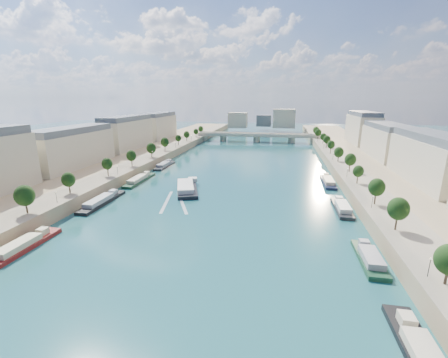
% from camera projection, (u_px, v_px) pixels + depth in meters
% --- Properties ---
extents(ground, '(700.00, 700.00, 0.00)m').
position_uv_depth(ground, '(237.00, 175.00, 161.18)').
color(ground, '#0E353E').
rests_on(ground, ground).
extents(quay_left, '(44.00, 520.00, 5.00)m').
position_uv_depth(quay_left, '(114.00, 165.00, 173.44)').
color(quay_left, '#9E8460').
rests_on(quay_left, ground).
extents(quay_right, '(44.00, 520.00, 5.00)m').
position_uv_depth(quay_right, '(382.00, 176.00, 147.61)').
color(quay_right, '#9E8460').
rests_on(quay_right, ground).
extents(pave_left, '(14.00, 520.00, 0.10)m').
position_uv_depth(pave_left, '(138.00, 161.00, 170.08)').
color(pave_left, gray).
rests_on(pave_left, quay_left).
extents(pave_right, '(14.00, 520.00, 0.10)m').
position_uv_depth(pave_right, '(350.00, 170.00, 149.63)').
color(pave_right, gray).
rests_on(pave_right, quay_right).
extents(trees_left, '(4.80, 268.80, 8.26)m').
position_uv_depth(trees_left, '(142.00, 151.00, 170.20)').
color(trees_left, '#382B1E').
rests_on(trees_left, ground).
extents(trees_right, '(4.80, 268.80, 8.26)m').
position_uv_depth(trees_right, '(343.00, 156.00, 158.05)').
color(trees_right, '#382B1E').
rests_on(trees_right, ground).
extents(lamps_left, '(0.36, 200.36, 4.28)m').
position_uv_depth(lamps_left, '(137.00, 160.00, 159.08)').
color(lamps_left, black).
rests_on(lamps_left, ground).
extents(lamps_right, '(0.36, 200.36, 4.28)m').
position_uv_depth(lamps_right, '(339.00, 162.00, 154.46)').
color(lamps_right, black).
rests_on(lamps_right, ground).
extents(buildings_left, '(16.00, 226.00, 23.20)m').
position_uv_depth(buildings_left, '(103.00, 138.00, 183.50)').
color(buildings_left, '#BDAD91').
rests_on(buildings_left, ground).
extents(buildings_right, '(16.00, 226.00, 23.20)m').
position_uv_depth(buildings_right, '(405.00, 145.00, 153.00)').
color(buildings_right, '#BDAD91').
rests_on(buildings_right, ground).
extents(skyline, '(79.00, 42.00, 22.00)m').
position_uv_depth(skyline, '(266.00, 119.00, 364.93)').
color(skyline, '#BDAD91').
rests_on(skyline, ground).
extents(bridge, '(112.00, 12.00, 8.15)m').
position_uv_depth(bridge, '(257.00, 136.00, 280.14)').
color(bridge, '#C1B79E').
rests_on(bridge, ground).
extents(tour_barge, '(17.28, 30.25, 3.95)m').
position_uv_depth(tour_barge, '(187.00, 187.00, 134.16)').
color(tour_barge, black).
rests_on(tour_barge, ground).
extents(wake, '(15.86, 25.69, 0.04)m').
position_uv_depth(wake, '(174.00, 202.00, 118.74)').
color(wake, silver).
rests_on(wake, ground).
extents(moored_barges_left, '(5.00, 126.02, 3.60)m').
position_uv_depth(moored_barges_left, '(122.00, 190.00, 131.60)').
color(moored_barges_left, maroon).
rests_on(moored_barges_left, ground).
extents(moored_barges_right, '(5.00, 129.13, 3.60)m').
position_uv_depth(moored_barges_right, '(351.00, 225.00, 94.97)').
color(moored_barges_right, black).
rests_on(moored_barges_right, ground).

